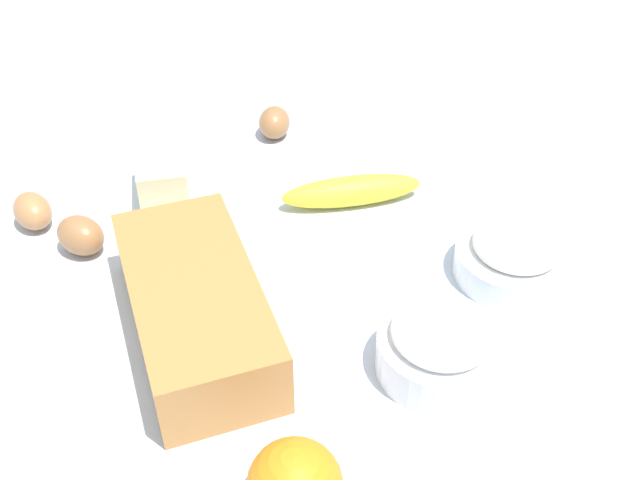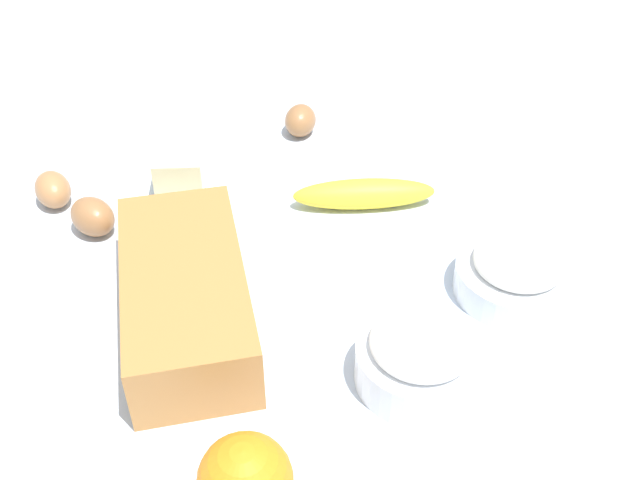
{
  "view_description": "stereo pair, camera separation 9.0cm",
  "coord_description": "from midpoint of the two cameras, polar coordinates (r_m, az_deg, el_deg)",
  "views": [
    {
      "loc": [
        -0.58,
        0.38,
        0.61
      ],
      "look_at": [
        0.0,
        0.0,
        0.04
      ],
      "focal_mm": 42.67,
      "sensor_mm": 36.0,
      "label": 1
    },
    {
      "loc": [
        -0.63,
        0.31,
        0.61
      ],
      "look_at": [
        0.0,
        0.0,
        0.04
      ],
      "focal_mm": 42.67,
      "sensor_mm": 36.0,
      "label": 2
    }
  ],
  "objects": [
    {
      "name": "sugar_bowl",
      "position": [
        0.79,
        5.76,
        -8.03
      ],
      "size": [
        0.13,
        0.13,
        0.07
      ],
      "color": "white",
      "rests_on": "ground_plane"
    },
    {
      "name": "banana",
      "position": [
        1.01,
        -0.14,
        3.61
      ],
      "size": [
        0.11,
        0.19,
        0.04
      ],
      "primitive_type": "ellipsoid",
      "rotation": [
        0.0,
        0.0,
        4.32
      ],
      "color": "yellow",
      "rests_on": "ground_plane"
    },
    {
      "name": "flour_bowl",
      "position": [
        0.91,
        11.7,
        -1.26
      ],
      "size": [
        0.14,
        0.14,
        0.06
      ],
      "color": "white",
      "rests_on": "ground_plane"
    },
    {
      "name": "egg_beside_bowl",
      "position": [
        1.16,
        -5.69,
        8.68
      ],
      "size": [
        0.07,
        0.07,
        0.05
      ],
      "primitive_type": "ellipsoid",
      "rotation": [
        0.0,
        1.57,
        5.63
      ],
      "color": "#9C683F",
      "rests_on": "ground_plane"
    },
    {
      "name": "egg_near_butter",
      "position": [
        0.99,
        -20.03,
        0.23
      ],
      "size": [
        0.08,
        0.07,
        0.05
      ],
      "primitive_type": "ellipsoid",
      "rotation": [
        0.0,
        1.57,
        3.55
      ],
      "color": "#9E6A40",
      "rests_on": "ground_plane"
    },
    {
      "name": "egg_loose",
      "position": [
        1.06,
        -23.08,
        1.93
      ],
      "size": [
        0.07,
        0.05,
        0.05
      ],
      "primitive_type": "ellipsoid",
      "rotation": [
        0.0,
        1.57,
        3.18
      ],
      "color": "#B27849",
      "rests_on": "ground_plane"
    },
    {
      "name": "loaf_pan",
      "position": [
        0.83,
        -12.39,
        -4.98
      ],
      "size": [
        0.3,
        0.19,
        0.08
      ],
      "rotation": [
        0.0,
        0.0,
        -0.24
      ],
      "color": "#B77A3D",
      "rests_on": "ground_plane"
    },
    {
      "name": "butter_block",
      "position": [
        1.05,
        -14.13,
        4.39
      ],
      "size": [
        0.11,
        0.09,
        0.06
      ],
      "primitive_type": "cube",
      "rotation": [
        0.0,
        0.0,
        -0.4
      ],
      "color": "#F4EDB2",
      "rests_on": "ground_plane"
    },
    {
      "name": "ground_plane",
      "position": [
        0.93,
        -2.76,
        -2.48
      ],
      "size": [
        2.4,
        2.4,
        0.02
      ],
      "primitive_type": "cube",
      "color": "silver"
    }
  ]
}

